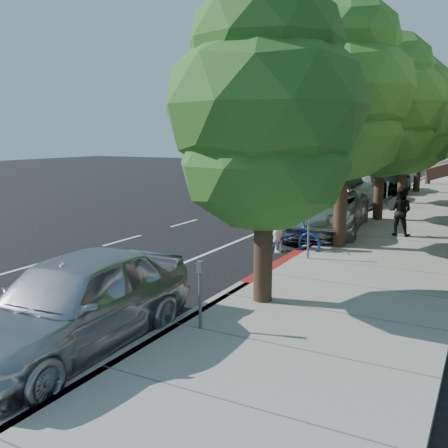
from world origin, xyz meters
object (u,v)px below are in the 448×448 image
Objects in this scene: street_tree_0 at (265,112)px; pedestrian at (400,211)px; street_tree_1 at (345,94)px; street_tree_3 at (406,116)px; street_tree_2 at (383,107)px; street_tree_5 at (432,121)px; near_car_a at (75,302)px; white_pickup at (355,185)px; cyclist at (281,222)px; bicycle at (288,235)px; dark_suv_far at (392,179)px; dark_sedan at (332,192)px; street_tree_4 at (421,118)px; silver_suv at (322,210)px.

pedestrian is (1.38, 8.74, -3.08)m from street_tree_0.
street_tree_3 is (0.00, 12.00, -0.23)m from street_tree_1.
street_tree_2 is at bearing 90.00° from street_tree_0.
street_tree_0 is at bearing -90.00° from street_tree_5.
street_tree_2 is 16.10m from near_car_a.
street_tree_5 is 1.22× the size of white_pickup.
cyclist is 1.11× the size of pedestrian.
bicycle is (-1.33, -13.00, -4.08)m from street_tree_3.
street_tree_0 is 23.76m from dark_suv_far.
dark_sedan is (-1.30, 10.13, -0.10)m from cyclist.
street_tree_1 is at bearing 90.00° from street_tree_0.
street_tree_4 is 15.76m from pedestrian.
street_tree_4 reaches higher than dark_suv_far.
street_tree_4 is (-0.00, 6.00, 0.06)m from street_tree_3.
dark_sedan is 0.97× the size of dark_suv_far.
street_tree_5 is 1.56× the size of near_car_a.
street_tree_5 reaches higher than dark_sedan.
bicycle is (-1.33, -7.00, -4.22)m from street_tree_2.
silver_suv is at bearing -88.64° from white_pickup.
street_tree_3 reaches higher than pedestrian.
street_tree_0 is at bearing -90.00° from street_tree_1.
dark_sedan is at bearing -101.03° from street_tree_5.
street_tree_0 is at bearing -90.00° from street_tree_2.
street_tree_0 is at bearing -92.10° from dark_suv_far.
street_tree_5 is at bearing 84.68° from near_car_a.
bicycle is at bearing -89.13° from cyclist.
street_tree_3 is at bearing 82.87° from near_car_a.
near_car_a is (-1.91, -9.50, -4.02)m from street_tree_1.
bicycle is 0.41× the size of dark_sedan.
near_car_a is (-0.51, -27.00, -0.06)m from dark_suv_far.
street_tree_1 reaches higher than pedestrian.
dark_sedan is 0.81× the size of white_pickup.
street_tree_1 is at bearing -57.13° from cyclist.
street_tree_1 is at bearing -90.00° from street_tree_3.
bicycle is 0.33× the size of silver_suv.
near_car_a is at bearing -101.34° from street_tree_1.
pedestrian is at bearing -84.83° from dark_suv_far.
street_tree_0 is 6.11m from cyclist.
street_tree_3 is 1.56× the size of near_car_a.
street_tree_5 reaches higher than white_pickup.
street_tree_4 is at bearing 90.00° from street_tree_0.
street_tree_4 is at bearing 14.15° from dark_suv_far.
dark_suv_far is (-1.40, 5.50, -3.73)m from street_tree_3.
street_tree_5 is 1.51× the size of dark_sedan.
silver_suv is 1.20× the size of dark_suv_far.
street_tree_2 is (-0.00, 12.00, 0.70)m from street_tree_0.
silver_suv is 3.71× the size of pedestrian.
pedestrian is (3.29, 12.24, 0.16)m from near_car_a.
street_tree_0 is 0.85× the size of street_tree_3.
pedestrian is at bearing -84.83° from street_tree_4.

